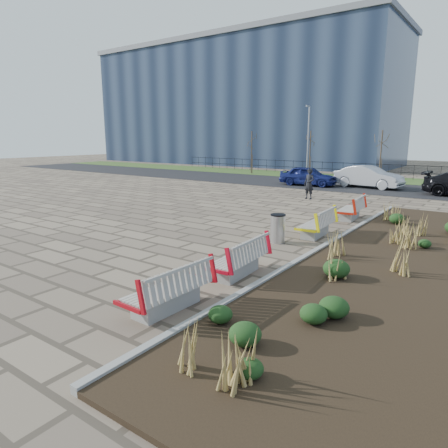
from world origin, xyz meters
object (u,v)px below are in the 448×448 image
Objects in this scene: bench_c at (315,223)px; bench_d at (350,208)px; lamp_west at (308,142)px; car_silver at (368,177)px; car_blue at (308,176)px; bench_a at (166,287)px; pedestrian at (309,184)px; bench_b at (236,257)px; litter_bin at (278,229)px.

bench_c is 1.00× the size of bench_d.
car_silver is at bearing -32.45° from lamp_west.
bench_a is at bearing -166.95° from car_blue.
pedestrian is 7.32m from car_silver.
car_silver is at bearing 98.52° from bench_a.
bench_c is 15.48m from car_blue.
bench_d is (0.00, 8.93, 0.00)m from bench_b.
litter_bin is at bearing -116.43° from bench_c.
bench_c is at bearing 86.74° from bench_b.
lamp_west reaches higher than bench_c.
bench_b and bench_c have the same top height.
lamp_west is (-9.00, 15.62, 2.54)m from bench_d.
pedestrian reaches higher than litter_bin.
litter_bin is 0.21× the size of car_silver.
bench_b reaches higher than litter_bin.
bench_a is 0.35× the size of lamp_west.
bench_b is 20.60m from car_silver.
car_silver reaches higher than litter_bin.
bench_c is at bearing -158.72° from car_blue.
car_blue is 0.68× the size of lamp_west.
car_blue is 6.37m from lamp_west.
car_silver is at bearing 93.79° from bench_b.
litter_bin is 0.54× the size of pedestrian.
bench_c is 1.73m from litter_bin.
pedestrian is (-3.82, 13.24, 0.38)m from bench_b.
car_silver reaches higher than bench_a.
car_blue is at bearing 126.79° from pedestrian.
bench_a is 2.60m from bench_b.
pedestrian is 0.43× the size of car_blue.
bench_b is 8.93m from bench_d.
litter_bin is 16.99m from car_silver.
pedestrian is 0.38× the size of car_silver.
bench_a is 1.00× the size of bench_c.
car_silver is 7.99m from lamp_west.
bench_b is at bearing -165.68° from car_silver.
bench_a is at bearing -93.26° from bench_b.
bench_d is 1.19× the size of pedestrian.
lamp_west is at bearing 64.82° from car_silver.
car_silver reaches higher than bench_b.
car_blue reaches higher than bench_b.
bench_b is 20.25m from car_blue.
car_blue reaches higher than bench_d.
bench_b is 0.45× the size of car_silver.
bench_b is 0.35× the size of lamp_west.
bench_c is 8.96m from pedestrian.
bench_a is at bearing -63.96° from pedestrian.
lamp_west reaches higher than car_blue.
bench_c is 2.19× the size of litter_bin.
car_blue is (-6.50, 14.04, 0.22)m from bench_c.
car_blue is at bearing -65.07° from lamp_west.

